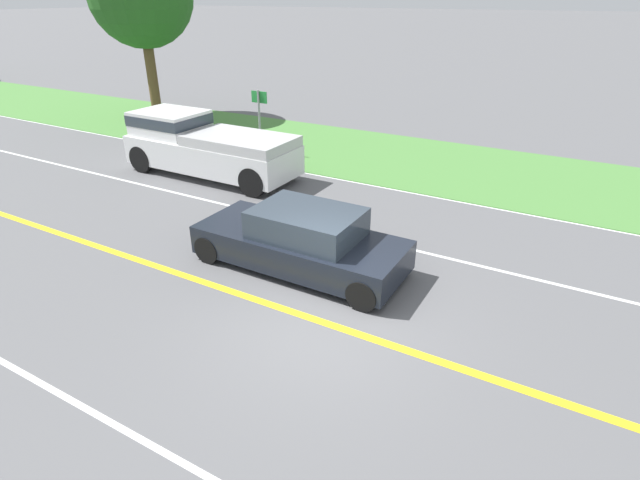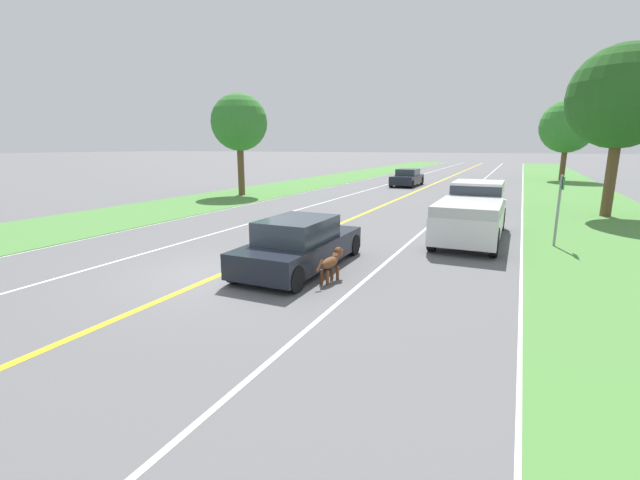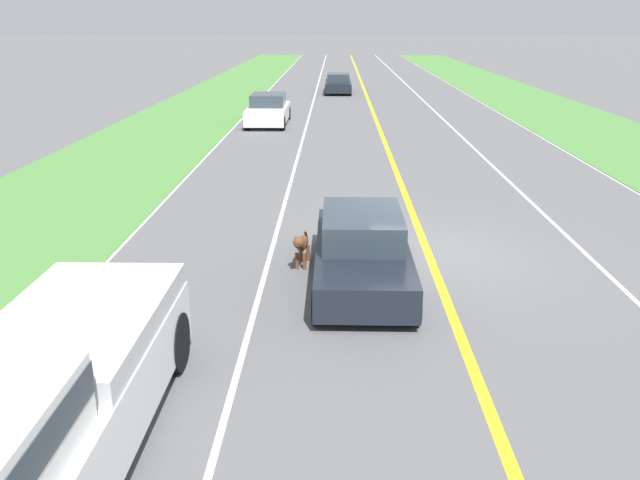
{
  "view_description": "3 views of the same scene",
  "coord_description": "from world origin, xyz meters",
  "px_view_note": "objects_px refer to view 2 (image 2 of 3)",
  "views": [
    {
      "loc": [
        -6.45,
        -3.64,
        5.32
      ],
      "look_at": [
        1.29,
        0.77,
        0.91
      ],
      "focal_mm": 28.0,
      "sensor_mm": 36.0,
      "label": 1
    },
    {
      "loc": [
        6.72,
        -8.48,
        3.22
      ],
      "look_at": [
        2.08,
        1.47,
        0.79
      ],
      "focal_mm": 24.0,
      "sensor_mm": 36.0,
      "label": 2
    },
    {
      "loc": [
        2.08,
        12.85,
        4.92
      ],
      "look_at": [
        2.35,
        2.1,
        1.1
      ],
      "focal_mm": 35.0,
      "sensor_mm": 36.0,
      "label": 3
    }
  ],
  "objects_px": {
    "dog": "(332,261)",
    "street_sign": "(560,202)",
    "oncoming_car": "(407,178)",
    "roadside_tree_right_near": "(622,97)",
    "ego_car": "(300,245)",
    "roadside_tree_right_far": "(568,126)",
    "roadside_tree_left_near": "(239,123)",
    "pickup_truck": "(473,211)"
  },
  "relations": [
    {
      "from": "dog",
      "to": "street_sign",
      "type": "bearing_deg",
      "value": 57.03
    },
    {
      "from": "dog",
      "to": "oncoming_car",
      "type": "bearing_deg",
      "value": 105.95
    },
    {
      "from": "dog",
      "to": "oncoming_car",
      "type": "xyz_separation_m",
      "value": [
        -4.43,
        25.75,
        0.16
      ]
    },
    {
      "from": "oncoming_car",
      "to": "roadside_tree_right_near",
      "type": "xyz_separation_m",
      "value": [
        12.11,
        -11.56,
        4.64
      ]
    },
    {
      "from": "ego_car",
      "to": "roadside_tree_right_far",
      "type": "relative_size",
      "value": 0.62
    },
    {
      "from": "roadside_tree_right_near",
      "to": "roadside_tree_left_near",
      "type": "relative_size",
      "value": 1.16
    },
    {
      "from": "pickup_truck",
      "to": "street_sign",
      "type": "distance_m",
      "value": 2.68
    },
    {
      "from": "roadside_tree_right_far",
      "to": "pickup_truck",
      "type": "bearing_deg",
      "value": -99.21
    },
    {
      "from": "dog",
      "to": "street_sign",
      "type": "xyz_separation_m",
      "value": [
        5.16,
        6.34,
        0.99
      ]
    },
    {
      "from": "dog",
      "to": "roadside_tree_right_near",
      "type": "relative_size",
      "value": 0.17
    },
    {
      "from": "oncoming_car",
      "to": "roadside_tree_right_far",
      "type": "xyz_separation_m",
      "value": [
        11.87,
        11.12,
        4.3
      ]
    },
    {
      "from": "roadside_tree_right_near",
      "to": "roadside_tree_right_far",
      "type": "height_order",
      "value": "roadside_tree_right_near"
    },
    {
      "from": "roadside_tree_right_near",
      "to": "roadside_tree_left_near",
      "type": "height_order",
      "value": "roadside_tree_right_near"
    },
    {
      "from": "ego_car",
      "to": "dog",
      "type": "xyz_separation_m",
      "value": [
        1.23,
        -0.67,
        -0.14
      ]
    },
    {
      "from": "pickup_truck",
      "to": "street_sign",
      "type": "bearing_deg",
      "value": -6.51
    },
    {
      "from": "pickup_truck",
      "to": "street_sign",
      "type": "relative_size",
      "value": 2.47
    },
    {
      "from": "dog",
      "to": "pickup_truck",
      "type": "xyz_separation_m",
      "value": [
        2.54,
        6.64,
        0.49
      ]
    },
    {
      "from": "oncoming_car",
      "to": "roadside_tree_left_near",
      "type": "relative_size",
      "value": 0.69
    },
    {
      "from": "pickup_truck",
      "to": "roadside_tree_right_far",
      "type": "xyz_separation_m",
      "value": [
        4.9,
        30.23,
        3.96
      ]
    },
    {
      "from": "roadside_tree_right_near",
      "to": "roadside_tree_right_far",
      "type": "distance_m",
      "value": 22.68
    },
    {
      "from": "roadside_tree_right_near",
      "to": "dog",
      "type": "bearing_deg",
      "value": -118.42
    },
    {
      "from": "dog",
      "to": "roadside_tree_right_near",
      "type": "xyz_separation_m",
      "value": [
        7.68,
        14.19,
        4.8
      ]
    },
    {
      "from": "ego_car",
      "to": "pickup_truck",
      "type": "bearing_deg",
      "value": 57.75
    },
    {
      "from": "pickup_truck",
      "to": "roadside_tree_right_near",
      "type": "bearing_deg",
      "value": 55.75
    },
    {
      "from": "pickup_truck",
      "to": "roadside_tree_right_near",
      "type": "height_order",
      "value": "roadside_tree_right_near"
    },
    {
      "from": "oncoming_car",
      "to": "street_sign",
      "type": "bearing_deg",
      "value": 116.29
    },
    {
      "from": "ego_car",
      "to": "oncoming_car",
      "type": "bearing_deg",
      "value": 97.28
    },
    {
      "from": "roadside_tree_right_far",
      "to": "street_sign",
      "type": "distance_m",
      "value": 30.81
    },
    {
      "from": "ego_car",
      "to": "dog",
      "type": "height_order",
      "value": "ego_car"
    },
    {
      "from": "pickup_truck",
      "to": "roadside_tree_right_far",
      "type": "height_order",
      "value": "roadside_tree_right_far"
    },
    {
      "from": "ego_car",
      "to": "street_sign",
      "type": "height_order",
      "value": "street_sign"
    },
    {
      "from": "dog",
      "to": "roadside_tree_right_far",
      "type": "xyz_separation_m",
      "value": [
        7.44,
        36.87,
        4.45
      ]
    },
    {
      "from": "roadside_tree_right_near",
      "to": "street_sign",
      "type": "xyz_separation_m",
      "value": [
        -2.52,
        -7.85,
        -3.81
      ]
    },
    {
      "from": "pickup_truck",
      "to": "roadside_tree_right_near",
      "type": "xyz_separation_m",
      "value": [
        5.14,
        7.55,
        4.31
      ]
    },
    {
      "from": "roadside_tree_left_near",
      "to": "street_sign",
      "type": "relative_size",
      "value": 2.79
    },
    {
      "from": "ego_car",
      "to": "pickup_truck",
      "type": "xyz_separation_m",
      "value": [
        3.76,
        5.97,
        0.34
      ]
    },
    {
      "from": "ego_car",
      "to": "roadside_tree_right_far",
      "type": "xyz_separation_m",
      "value": [
        8.67,
        36.2,
        4.31
      ]
    },
    {
      "from": "ego_car",
      "to": "roadside_tree_left_near",
      "type": "bearing_deg",
      "value": 130.02
    },
    {
      "from": "roadside_tree_left_near",
      "to": "oncoming_car",
      "type": "bearing_deg",
      "value": 53.7
    },
    {
      "from": "roadside_tree_left_near",
      "to": "street_sign",
      "type": "bearing_deg",
      "value": -24.24
    },
    {
      "from": "oncoming_car",
      "to": "roadside_tree_left_near",
      "type": "bearing_deg",
      "value": 53.7
    },
    {
      "from": "roadside_tree_left_near",
      "to": "dog",
      "type": "bearing_deg",
      "value": -48.46
    }
  ]
}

